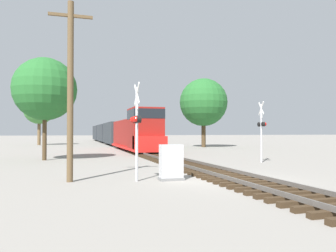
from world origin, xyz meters
TOP-DOWN VIEW (x-y plane):
  - ground_plane at (0.00, 0.00)m, footprint 400.00×400.00m
  - rail_track_bed at (0.00, -0.00)m, footprint 2.60×160.00m
  - freight_train at (0.00, 43.33)m, footprint 2.88×58.99m
  - crossing_signal_near at (-4.09, 0.78)m, footprint 0.34×1.00m
  - crossing_signal_far at (5.75, 6.72)m, footprint 0.48×1.01m
  - relay_cabinet at (-2.58, 0.65)m, footprint 1.05×0.60m
  - utility_pole at (-6.76, 1.38)m, footprint 1.80×0.26m
  - tree_far_right at (-8.59, 12.81)m, footprint 4.63×4.63m
  - tree_mid_background at (10.83, 29.01)m, footprint 6.58×6.58m
  - tree_deep_background at (-11.60, 43.01)m, footprint 4.90×4.90m

SIDE VIEW (x-z plane):
  - ground_plane at x=0.00m, z-range 0.00..0.00m
  - rail_track_bed at x=0.00m, z-range -0.02..0.29m
  - relay_cabinet at x=-2.58m, z-range -0.01..1.52m
  - freight_train at x=0.00m, z-range -0.29..4.03m
  - crossing_signal_far at x=5.75m, z-range 0.34..4.49m
  - crossing_signal_near at x=-4.09m, z-range 0.38..4.52m
  - utility_pole at x=-6.76m, z-range 0.16..7.70m
  - tree_far_right at x=-8.59m, z-range 1.45..9.01m
  - tree_deep_background at x=-11.60m, z-range 1.65..9.91m
  - tree_mid_background at x=10.83m, z-range 1.43..10.90m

